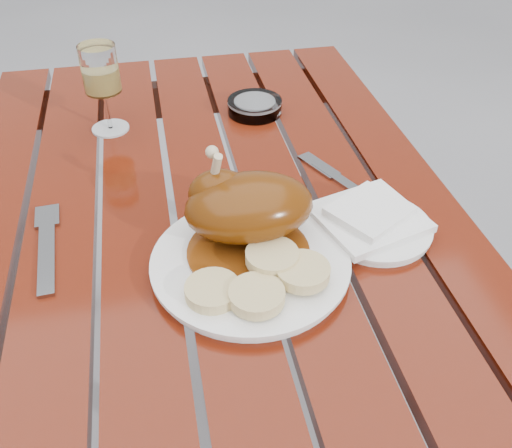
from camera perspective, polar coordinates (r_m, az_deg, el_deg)
The scene contains 10 objects.
table at distance 1.19m, azimuth -3.83°, elevation -12.64°, with size 0.80×1.20×0.75m, color maroon.
dinner_plate at distance 0.80m, azimuth -0.56°, elevation -3.99°, with size 0.28×0.28×0.02m, color white.
roast_duck at distance 0.80m, azimuth -1.15°, elevation 1.72°, with size 0.19×0.19×0.13m.
bread_dumplings at distance 0.75m, azimuth 0.54°, elevation -5.44°, with size 0.19×0.13×0.03m.
wine_glass at distance 1.12m, azimuth -15.00°, elevation 12.87°, with size 0.07×0.07×0.17m, color #DAC263.
side_plate at distance 0.88m, azimuth 11.91°, elevation -0.37°, with size 0.17×0.17×0.01m, color white.
napkin at distance 0.88m, azimuth 11.19°, elevation 0.61°, with size 0.15×0.14×0.01m, color white.
ashtray at distance 1.18m, azimuth -0.14°, elevation 11.69°, with size 0.11×0.11×0.03m, color #B2B7BC.
fork at distance 0.88m, azimuth -20.19°, elevation -2.56°, with size 0.02×0.19×0.01m, color gray.
knife at distance 0.97m, azimuth 9.73°, elevation 3.49°, with size 0.02×0.20×0.01m, color gray.
Camera 1 is at (-0.07, -0.74, 1.30)m, focal length 40.00 mm.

